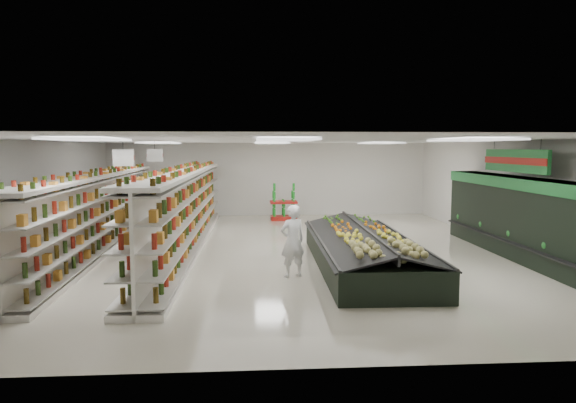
{
  "coord_description": "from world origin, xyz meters",
  "views": [
    {
      "loc": [
        -0.68,
        -14.66,
        3.0
      ],
      "look_at": [
        0.36,
        0.5,
        1.4
      ],
      "focal_mm": 32.0,
      "sensor_mm": 36.0,
      "label": 1
    }
  ],
  "objects": [
    {
      "name": "gondola_center",
      "position": [
        -2.7,
        0.71,
        1.07
      ],
      "size": [
        1.05,
        13.42,
        2.33
      ],
      "rotation": [
        0.0,
        0.0,
        -0.0
      ],
      "color": "white",
      "rests_on": "floor"
    },
    {
      "name": "wall_front",
      "position": [
        0.0,
        -8.0,
        1.6
      ],
      "size": [
        14.0,
        0.02,
        3.2
      ],
      "primitive_type": "cube",
      "color": "white",
      "rests_on": "floor"
    },
    {
      "name": "wall_left",
      "position": [
        -7.0,
        0.0,
        1.6
      ],
      "size": [
        0.02,
        16.0,
        3.2
      ],
      "primitive_type": "cube",
      "color": "white",
      "rests_on": "floor"
    },
    {
      "name": "produce_island",
      "position": [
        2.1,
        -2.09,
        0.46
      ],
      "size": [
        2.54,
        6.76,
        1.0
      ],
      "rotation": [
        0.0,
        0.0,
        -0.02
      ],
      "color": "black",
      "rests_on": "floor"
    },
    {
      "name": "aisle_sign_near",
      "position": [
        -3.8,
        -2.0,
        2.75
      ],
      "size": [
        0.52,
        0.06,
        0.75
      ],
      "color": "white",
      "rests_on": "ceiling"
    },
    {
      "name": "shopper_main",
      "position": [
        0.22,
        -3.01,
        0.85
      ],
      "size": [
        0.73,
        0.62,
        1.69
      ],
      "primitive_type": "imported",
      "rotation": [
        0.0,
        0.0,
        3.56
      ],
      "color": "white",
      "rests_on": "floor"
    },
    {
      "name": "wall_back",
      "position": [
        0.0,
        8.0,
        1.6
      ],
      "size": [
        14.0,
        0.02,
        3.2
      ],
      "primitive_type": "cube",
      "color": "white",
      "rests_on": "floor"
    },
    {
      "name": "floor",
      "position": [
        0.0,
        0.0,
        0.0
      ],
      "size": [
        16.0,
        16.0,
        0.0
      ],
      "primitive_type": "plane",
      "color": "beige",
      "rests_on": "ground"
    },
    {
      "name": "aisle_sign_far",
      "position": [
        -3.8,
        2.0,
        2.75
      ],
      "size": [
        0.52,
        0.06,
        0.75
      ],
      "color": "white",
      "rests_on": "ceiling"
    },
    {
      "name": "soda_endcap",
      "position": [
        0.58,
        6.44,
        0.68
      ],
      "size": [
        1.12,
        0.78,
        1.41
      ],
      "rotation": [
        0.0,
        0.0,
        0.03
      ],
      "color": "#A81A13",
      "rests_on": "floor"
    },
    {
      "name": "produce_wall_case",
      "position": [
        6.53,
        -1.5,
        1.24
      ],
      "size": [
        0.93,
        8.0,
        2.2
      ],
      "color": "black",
      "rests_on": "floor"
    },
    {
      "name": "gondola_left",
      "position": [
        -5.23,
        0.59,
        1.02
      ],
      "size": [
        1.41,
        12.9,
        2.23
      ],
      "rotation": [
        0.0,
        0.0,
        0.03
      ],
      "color": "white",
      "rests_on": "floor"
    },
    {
      "name": "ceiling",
      "position": [
        0.0,
        0.0,
        3.2
      ],
      "size": [
        14.0,
        16.0,
        0.02
      ],
      "primitive_type": "cube",
      "color": "white",
      "rests_on": "wall_back"
    },
    {
      "name": "hortifruti_banner",
      "position": [
        6.25,
        -1.5,
        2.65
      ],
      "size": [
        0.12,
        3.2,
        0.95
      ],
      "color": "#1F7532",
      "rests_on": "ceiling"
    },
    {
      "name": "shopper_background",
      "position": [
        -3.82,
        3.1,
        0.75
      ],
      "size": [
        0.54,
        0.78,
        1.49
      ],
      "primitive_type": "imported",
      "rotation": [
        0.0,
        0.0,
        1.44
      ],
      "color": "tan",
      "rests_on": "floor"
    },
    {
      "name": "wall_right",
      "position": [
        7.0,
        0.0,
        1.6
      ],
      "size": [
        0.02,
        16.0,
        3.2
      ],
      "primitive_type": "cube",
      "color": "white",
      "rests_on": "floor"
    }
  ]
}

